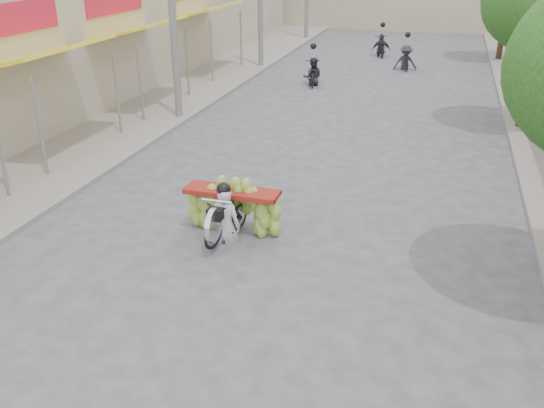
{
  "coord_description": "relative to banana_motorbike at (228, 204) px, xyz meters",
  "views": [
    {
      "loc": [
        2.93,
        -5.03,
        5.42
      ],
      "look_at": [
        0.22,
        4.01,
        1.1
      ],
      "focal_mm": 38.0,
      "sensor_mm": 36.0,
      "label": 1
    }
  ],
  "objects": [
    {
      "name": "bg_motorbike_c",
      "position": [
        0.5,
        20.97,
        0.08
      ],
      "size": [
        1.07,
        1.82,
        1.95
      ],
      "color": "black",
      "rests_on": "ground"
    },
    {
      "name": "street_tree_mid",
      "position": [
        6.25,
        9.4,
        3.08
      ],
      "size": [
        3.4,
        3.4,
        5.25
      ],
      "color": "#3A2719",
      "rests_on": "ground"
    },
    {
      "name": "shophouse_row_left",
      "position": [
        -11.13,
        9.38,
        2.3
      ],
      "size": [
        9.77,
        40.0,
        6.0
      ],
      "color": "#B6AB90",
      "rests_on": "ground"
    },
    {
      "name": "banana_motorbike",
      "position": [
        0.0,
        0.0,
        0.0
      ],
      "size": [
        2.2,
        1.78,
        2.08
      ],
      "color": "black",
      "rests_on": "ground"
    },
    {
      "name": "sidewalk_left",
      "position": [
        -6.15,
        10.4,
        -0.64
      ],
      "size": [
        4.0,
        60.0,
        0.12
      ],
      "primitive_type": "cube",
      "color": "gray",
      "rests_on": "ground"
    },
    {
      "name": "bg_motorbike_b",
      "position": [
        1.98,
        17.82,
        0.16
      ],
      "size": [
        1.15,
        1.68,
        1.95
      ],
      "color": "black",
      "rests_on": "ground"
    },
    {
      "name": "bg_motorbike_a",
      "position": [
        -1.42,
        13.57,
        0.04
      ],
      "size": [
        0.95,
        1.75,
        1.95
      ],
      "color": "black",
      "rests_on": "ground"
    },
    {
      "name": "ground",
      "position": [
        0.85,
        -4.6,
        -0.7
      ],
      "size": [
        120.0,
        120.0,
        0.0
      ],
      "primitive_type": "plane",
      "color": "#57585C",
      "rests_on": "ground"
    },
    {
      "name": "produce_crate_far",
      "position": [
        7.05,
        11.4,
        0.01
      ],
      "size": [
        1.2,
        0.88,
        1.16
      ],
      "color": "brown",
      "rests_on": "ground"
    }
  ]
}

